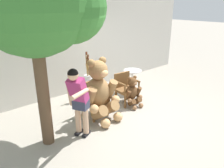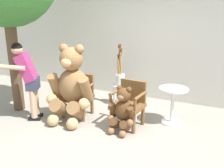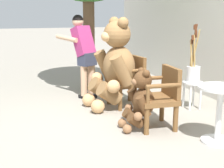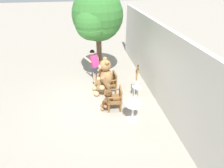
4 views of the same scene
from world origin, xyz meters
TOP-DOWN VIEW (x-y plane):
  - ground_plane at (0.00, 0.00)m, footprint 60.00×60.00m
  - back_wall at (0.00, 2.40)m, footprint 10.00×0.16m
  - wooden_chair_left at (-0.57, 0.66)m, footprint 0.60×0.57m
  - wooden_chair_right at (0.57, 0.66)m, footprint 0.60×0.56m
  - teddy_bear_large at (-0.55, 0.39)m, footprint 0.92×0.90m
  - teddy_bear_small at (0.56, 0.37)m, footprint 0.52×0.50m
  - person_visitor at (-1.35, 0.07)m, footprint 0.66×0.70m
  - white_stool at (-0.05, 1.61)m, footprint 0.34×0.34m
  - brush_bucket at (-0.05, 1.60)m, footprint 0.22×0.22m
  - round_side_table at (1.30, 1.10)m, footprint 0.56×0.56m
  - patio_tree at (-1.86, 0.29)m, footprint 2.20×2.09m

SIDE VIEW (x-z plane):
  - ground_plane at x=0.00m, z-range 0.00..0.00m
  - white_stool at x=-0.05m, z-range 0.13..0.59m
  - teddy_bear_small at x=0.56m, z-range -0.01..0.85m
  - round_side_table at x=1.30m, z-range 0.09..0.81m
  - wooden_chair_left at x=-0.57m, z-range 0.03..0.89m
  - wooden_chair_right at x=0.57m, z-range 0.03..0.89m
  - brush_bucket at x=-0.05m, z-range 0.20..1.15m
  - teddy_bear_large at x=-0.55m, z-range -0.02..1.51m
  - person_visitor at x=-1.35m, z-range 0.14..1.70m
  - back_wall at x=0.00m, z-range 0.00..2.80m
  - patio_tree at x=-1.86m, z-range 0.84..4.72m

